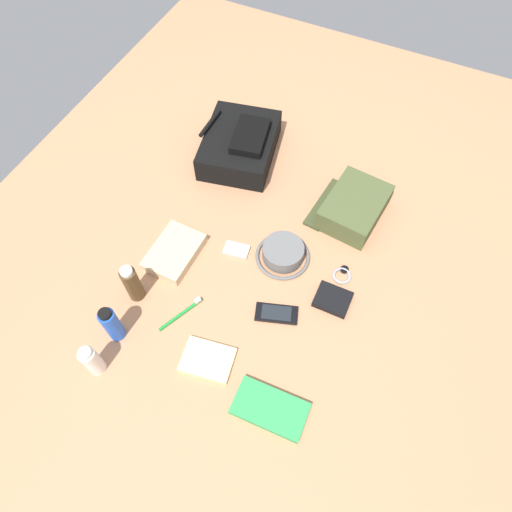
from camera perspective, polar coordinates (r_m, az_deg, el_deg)
name	(u,v)px	position (r m, az deg, el deg)	size (l,w,h in m)	color
ground_plane	(256,264)	(1.55, 0.00, -0.99)	(2.64, 2.02, 0.02)	tan
backpack	(240,144)	(1.79, -1.96, 13.62)	(0.38, 0.32, 0.13)	black
toiletry_pouch	(353,207)	(1.65, 11.91, 5.95)	(0.26, 0.25, 0.09)	#47512D
bucket_hat	(283,253)	(1.53, 3.36, 0.35)	(0.18, 0.18, 0.06)	#606060
toothpaste_tube	(92,361)	(1.41, -19.63, -12.08)	(0.05, 0.05, 0.13)	white
deodorant_spray	(112,324)	(1.42, -17.41, -8.06)	(0.05, 0.05, 0.16)	blue
cologne_bottle	(132,284)	(1.46, -15.06, -3.31)	(0.05, 0.05, 0.16)	#473319
paperback_novel	(270,409)	(1.35, 1.76, -18.36)	(0.12, 0.21, 0.02)	#2D934C
cell_phone	(276,314)	(1.45, 2.54, -7.12)	(0.10, 0.14, 0.01)	black
media_player	(237,250)	(1.56, -2.41, 0.77)	(0.07, 0.09, 0.01)	#B7B7BC
wristwatch	(342,275)	(1.54, 10.60, -2.30)	(0.07, 0.06, 0.01)	#99999E
toothbrush	(183,312)	(1.47, -8.97, -6.88)	(0.15, 0.08, 0.02)	#198C33
wallet	(333,299)	(1.48, 9.46, -5.31)	(0.09, 0.11, 0.02)	black
notepad	(208,360)	(1.40, -6.00, -12.65)	(0.11, 0.15, 0.02)	beige
folded_towel	(174,252)	(1.56, -10.07, 0.48)	(0.20, 0.14, 0.04)	#C6B289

